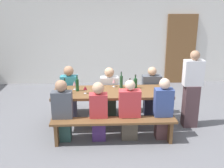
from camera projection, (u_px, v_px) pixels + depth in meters
The scene contains 24 objects.
ground_plane at pixel (112, 125), 5.57m from camera, with size 24.00×24.00×0.00m, color slate.
back_wall at pixel (107, 31), 8.02m from camera, with size 14.00×0.20×3.20m, color silver.
wooden_door at pixel (181, 49), 8.15m from camera, with size 0.90×0.06×2.10m, color brown.
tasting_table at pixel (112, 95), 5.37m from camera, with size 2.35×0.80×0.75m.
bench_near at pixel (114, 124), 4.79m from camera, with size 2.25×0.30×0.45m.
bench_far at pixel (111, 97), 6.13m from camera, with size 2.25×0.30×0.45m.
wine_bottle_0 at pixel (135, 83), 5.48m from camera, with size 0.08×0.08×0.29m.
wine_bottle_1 at pixel (77, 85), 5.32m from camera, with size 0.06×0.06×0.32m.
wine_bottle_2 at pixel (130, 90), 5.03m from camera, with size 0.07×0.07×0.35m.
wine_bottle_3 at pixel (65, 88), 5.16m from camera, with size 0.07×0.07×0.31m.
wine_bottle_4 at pixel (121, 81), 5.53m from camera, with size 0.07×0.07×0.34m.
wine_glass_0 at pixel (85, 88), 5.18m from camera, with size 0.08×0.08×0.15m.
wine_glass_1 at pixel (74, 84), 5.41m from camera, with size 0.07×0.07×0.18m.
wine_glass_2 at pixel (133, 86), 5.37m from camera, with size 0.07×0.07×0.14m.
wine_glass_3 at pixel (167, 87), 5.18m from camera, with size 0.06×0.06×0.19m.
wine_glass_4 at pixel (114, 81), 5.57m from camera, with size 0.07×0.07×0.18m.
seated_guest_near_0 at pixel (63, 112), 4.84m from camera, with size 0.36×0.24×1.16m.
seated_guest_near_1 at pixel (99, 112), 4.87m from camera, with size 0.33×0.24×1.11m.
seated_guest_near_2 at pixel (130, 112), 4.90m from camera, with size 0.39×0.24×1.14m.
seated_guest_near_3 at pixel (163, 110), 4.92m from camera, with size 0.34×0.24×1.17m.
seated_guest_far_0 at pixel (70, 92), 5.89m from camera, with size 0.37×0.24×1.14m.
seated_guest_far_1 at pixel (109, 93), 5.93m from camera, with size 0.39×0.24×1.10m.
seated_guest_far_2 at pixel (151, 92), 5.98m from camera, with size 0.41×0.24×1.10m.
standing_host at pixel (192, 91), 5.33m from camera, with size 0.38×0.24×1.57m.
Camera 1 is at (-0.23, -5.05, 2.49)m, focal length 42.91 mm.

